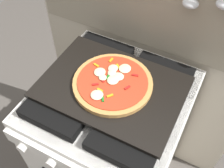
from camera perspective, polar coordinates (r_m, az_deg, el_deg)
kitchen_backsplash at (r=1.33m, az=6.81°, el=5.87°), size 1.10×0.09×1.55m
stove at (r=1.42m, az=-0.03°, el=-12.50°), size 0.60×0.64×0.90m
baking_tray at (r=1.04m, az=0.00°, el=-0.64°), size 0.54×0.38×0.02m
pizza_left at (r=1.02m, az=0.31°, el=0.25°), size 0.30×0.30×0.03m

